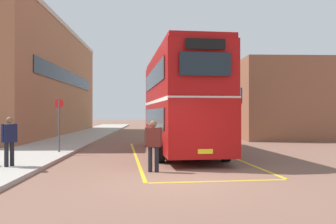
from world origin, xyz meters
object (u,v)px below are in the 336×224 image
Objects in this scene: single_deck_bus at (196,115)px; pedestrian_waiting_near at (9,138)px; double_decker_bus at (180,101)px; pedestrian_boarding at (153,142)px; bus_stop_sign at (59,120)px.

pedestrian_waiting_near is at bearing -109.70° from single_deck_bus.
single_deck_bus is at bearing 70.30° from pedestrian_waiting_near.
double_decker_bus is 6.04m from pedestrian_boarding.
double_decker_bus is 6.57× the size of pedestrian_waiting_near.
single_deck_bus reaches higher than pedestrian_waiting_near.
pedestrian_waiting_near is 4.59m from bus_stop_sign.
pedestrian_boarding is at bearing -99.49° from single_deck_bus.
pedestrian_waiting_near is (-4.84, 0.46, 0.12)m from pedestrian_boarding.
bus_stop_sign is (-8.72, -21.19, -0.02)m from single_deck_bus.
double_decker_bus reaches higher than pedestrian_boarding.
pedestrian_waiting_near is 0.68× the size of bus_stop_sign.
single_deck_bus is at bearing 67.63° from bus_stop_sign.
double_decker_bus is at bearing 40.75° from pedestrian_waiting_near.
pedestrian_waiting_near is (-6.09, -5.25, -1.41)m from double_decker_bus.
single_deck_bus is at bearing 80.51° from pedestrian_boarding.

